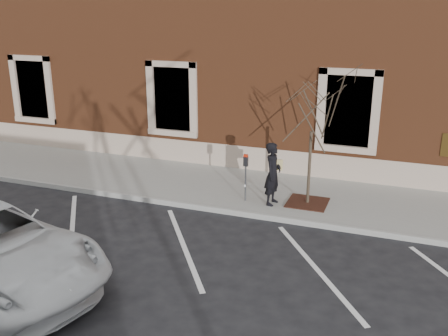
% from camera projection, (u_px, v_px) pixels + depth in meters
% --- Properties ---
extents(ground, '(120.00, 120.00, 0.00)m').
position_uv_depth(ground, '(217.00, 211.00, 13.96)').
color(ground, '#28282B').
rests_on(ground, ground).
extents(sidewalk_near, '(40.00, 3.50, 0.15)m').
position_uv_depth(sidewalk_near, '(237.00, 189.00, 15.50)').
color(sidewalk_near, '#999890').
rests_on(sidewalk_near, ground).
extents(curb_near, '(40.00, 0.12, 0.15)m').
position_uv_depth(curb_near, '(216.00, 210.00, 13.89)').
color(curb_near, '#9E9E99').
rests_on(curb_near, ground).
extents(parking_stripes, '(28.00, 4.40, 0.01)m').
position_uv_depth(parking_stripes, '(183.00, 245.00, 12.00)').
color(parking_stripes, silver).
rests_on(parking_stripes, ground).
extents(building_civic, '(40.00, 8.62, 8.00)m').
position_uv_depth(building_civic, '(287.00, 46.00, 19.62)').
color(building_civic, brown).
rests_on(building_civic, ground).
extents(man, '(0.50, 0.69, 1.78)m').
position_uv_depth(man, '(273.00, 174.00, 13.85)').
color(man, black).
rests_on(man, sidewalk_near).
extents(parking_meter, '(0.13, 0.10, 1.38)m').
position_uv_depth(parking_meter, '(246.00, 169.00, 14.04)').
color(parking_meter, '#595B60').
rests_on(parking_meter, sidewalk_near).
extents(tree_grate, '(1.11, 1.11, 0.03)m').
position_uv_depth(tree_grate, '(307.00, 203.00, 14.16)').
color(tree_grate, '#422115').
rests_on(tree_grate, sidewalk_near).
extents(sapling, '(2.28, 2.28, 3.80)m').
position_uv_depth(sapling, '(312.00, 111.00, 13.34)').
color(sapling, '#3D3425').
rests_on(sapling, sidewalk_near).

